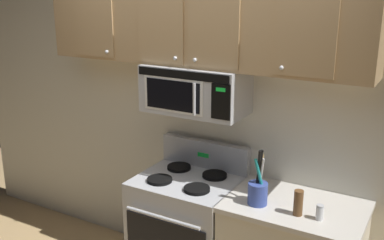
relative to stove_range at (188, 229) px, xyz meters
The scene contains 7 objects.
back_wall 0.95m from the stove_range, 90.00° to the left, with size 5.20×0.10×2.70m, color silver.
stove_range is the anchor object (origin of this frame).
over_range_microwave 1.11m from the stove_range, 90.14° to the left, with size 0.76×0.43×0.35m.
upper_cabinets 1.56m from the stove_range, 90.00° to the left, with size 2.50×0.36×0.55m.
utensil_crock_blue 0.82m from the stove_range, 11.01° to the right, with size 0.13×0.14×0.39m.
salt_shaker 1.15m from the stove_range, ahead, with size 0.05×0.05×0.10m.
pepper_mill 1.04m from the stove_range, ahead, with size 0.06×0.06×0.17m, color brown.
Camera 1 is at (1.61, -2.32, 2.32)m, focal length 42.50 mm.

